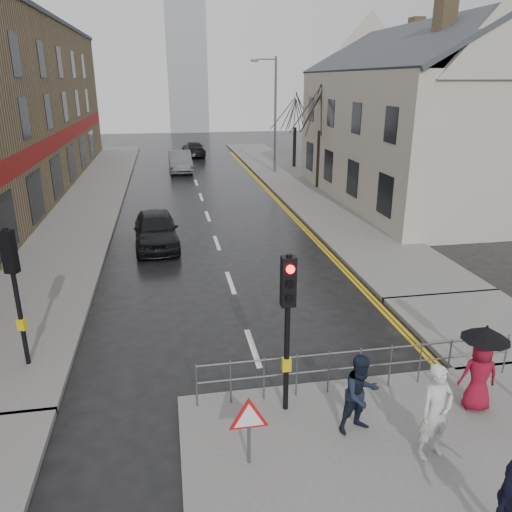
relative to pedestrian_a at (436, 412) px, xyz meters
name	(u,v)px	position (x,y,z in m)	size (l,w,h in m)	color
ground	(278,421)	(-2.49, 1.58, -1.05)	(120.00, 120.00, 0.00)	black
left_pavement	(92,193)	(-8.99, 24.58, -0.98)	(4.00, 44.00, 0.14)	#605E5B
right_pavement	(291,180)	(4.01, 26.58, -0.98)	(4.00, 40.00, 0.14)	#605E5B
pavement_bridge_right	(480,325)	(4.01, 4.58, -0.98)	(4.00, 4.20, 0.14)	#605E5B
building_right_cream	(421,115)	(9.51, 19.58, 3.73)	(9.00, 16.40, 10.10)	#B9B0A2
church_tower	(186,60)	(-0.99, 63.58, 7.95)	(5.00, 5.00, 18.00)	#979A9F
traffic_signal_near_left	(288,307)	(-2.29, 1.78, 1.40)	(0.28, 0.27, 3.40)	black
traffic_signal_far_left	(13,274)	(-7.99, 4.59, 1.40)	(0.34, 0.33, 3.40)	black
guard_railing_front	(360,360)	(-0.54, 2.18, -0.20)	(7.14, 0.04, 1.00)	#595B5E
warning_sign	(249,420)	(-3.29, 0.38, -0.01)	(0.80, 0.07, 1.35)	#595B5E
street_lamp	(273,108)	(3.33, 29.58, 3.65)	(1.83, 0.25, 8.00)	#595B5E
tree_near	(321,105)	(5.01, 23.58, 4.08)	(2.40, 2.40, 6.58)	black
tree_far	(295,110)	(5.51, 31.58, 3.37)	(2.40, 2.40, 5.64)	black
pedestrian_a	(436,412)	(0.00, 0.00, 0.00)	(0.67, 0.44, 1.83)	#BBBCB7
pedestrian_b	(361,394)	(-1.05, 0.88, -0.10)	(0.79, 0.62, 1.62)	black
pedestrian_with_umbrella	(481,363)	(1.59, 1.11, 0.16)	(0.96, 0.96, 1.88)	maroon
car_parked	(156,229)	(-5.01, 13.58, -0.31)	(1.75, 4.35, 1.48)	black
car_mid	(180,162)	(-3.35, 31.56, -0.28)	(1.63, 4.68, 1.54)	#4E5054
car_far	(194,149)	(-1.87, 39.50, -0.40)	(1.83, 4.49, 1.30)	black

